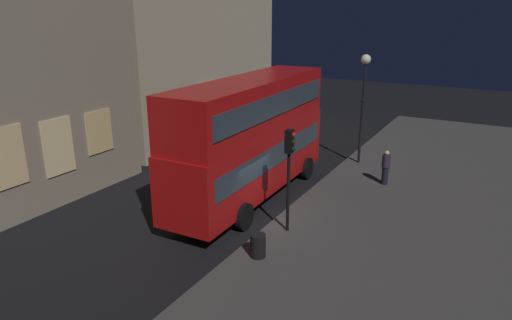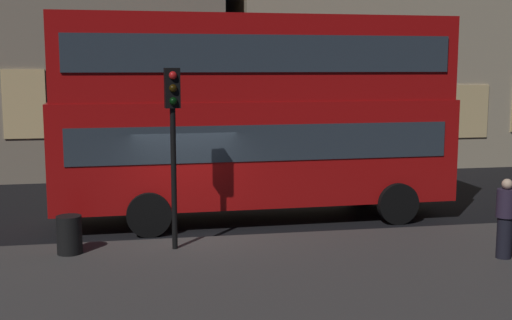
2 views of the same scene
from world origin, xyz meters
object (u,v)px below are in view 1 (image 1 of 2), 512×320
at_px(double_decker_bus, 251,134).
at_px(traffic_light_far_side, 291,96).
at_px(pedestrian, 386,167).
at_px(litter_bin, 258,245).
at_px(street_lamp, 364,84).
at_px(traffic_light_near_kerb, 289,160).

xyz_separation_m(double_decker_bus, traffic_light_far_side, (10.99, 3.23, -0.37)).
bearing_deg(pedestrian, traffic_light_far_side, 54.03).
xyz_separation_m(traffic_light_far_side, pedestrian, (-6.60, -8.11, -1.67)).
bearing_deg(traffic_light_far_side, litter_bin, 4.76).
bearing_deg(street_lamp, traffic_light_far_side, 56.49).
bearing_deg(traffic_light_far_side, street_lamp, 39.82).
distance_m(double_decker_bus, street_lamp, 7.67).
bearing_deg(street_lamp, double_decker_bus, 158.23).
bearing_deg(traffic_light_near_kerb, traffic_light_far_side, 20.46).
distance_m(street_lamp, pedestrian, 4.79).
xyz_separation_m(pedestrian, litter_bin, (-8.95, 2.00, -0.44)).
distance_m(traffic_light_near_kerb, street_lamp, 9.44).
distance_m(double_decker_bus, traffic_light_far_side, 11.46).
xyz_separation_m(double_decker_bus, street_lamp, (7.00, -2.80, 1.39)).
distance_m(traffic_light_far_side, street_lamp, 7.44).
relative_size(traffic_light_far_side, street_lamp, 0.63).
distance_m(traffic_light_near_kerb, traffic_light_far_side, 14.68).
distance_m(traffic_light_near_kerb, pedestrian, 7.27).
relative_size(traffic_light_near_kerb, traffic_light_far_side, 1.08).
height_order(street_lamp, litter_bin, street_lamp).
xyz_separation_m(traffic_light_near_kerb, litter_bin, (-2.24, 0.05, -2.43)).
bearing_deg(litter_bin, double_decker_bus, 32.24).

